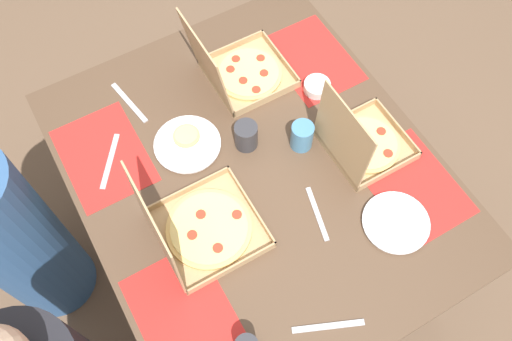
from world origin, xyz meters
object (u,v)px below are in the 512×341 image
object	(u,v)px
pizza_box_edge_far	(362,142)
pizza_box_center	(240,71)
pizza_box_corner_right	(198,229)
cup_dark	(302,136)
cup_red	(246,136)
diner_right_seat	(13,238)
condiment_bowl	(317,87)
plate_far_right	(187,144)
plate_near_right	(396,223)

from	to	relation	value
pizza_box_edge_far	pizza_box_center	bearing A→B (deg)	24.15
pizza_box_corner_right	cup_dark	xyz separation A→B (m)	(0.12, -0.45, -0.00)
pizza_box_edge_far	cup_red	distance (m)	0.38
pizza_box_edge_far	cup_red	bearing A→B (deg)	56.56
diner_right_seat	pizza_box_edge_far	bearing A→B (deg)	-109.25
condiment_bowl	diner_right_seat	size ratio (longest dim) A/B	0.08
plate_far_right	plate_near_right	world-z (taller)	plate_far_right
plate_far_right	cup_red	bearing A→B (deg)	-118.05
plate_near_right	pizza_box_edge_far	bearing A→B (deg)	-11.80
pizza_box_edge_far	condiment_bowl	world-z (taller)	pizza_box_edge_far
pizza_box_corner_right	cup_dark	world-z (taller)	pizza_box_corner_right
plate_far_right	cup_red	xyz separation A→B (m)	(-0.09, -0.18, 0.04)
pizza_box_edge_far	pizza_box_corner_right	distance (m)	0.61
plate_far_right	condiment_bowl	xyz separation A→B (m)	(-0.02, -0.51, 0.01)
pizza_box_center	pizza_box_corner_right	bearing A→B (deg)	139.04
plate_far_right	plate_near_right	xyz separation A→B (m)	(-0.58, -0.44, -0.00)
cup_dark	condiment_bowl	bearing A→B (deg)	-45.94
pizza_box_center	cup_red	distance (m)	0.27
plate_near_right	plate_far_right	bearing A→B (deg)	36.84
plate_far_right	plate_near_right	bearing A→B (deg)	-143.16
pizza_box_center	plate_far_right	size ratio (longest dim) A/B	1.43
pizza_box_corner_right	plate_near_right	distance (m)	0.62
pizza_box_edge_far	pizza_box_corner_right	bearing A→B (deg)	90.55
condiment_bowl	diner_right_seat	distance (m)	1.21
pizza_box_corner_right	pizza_box_center	bearing A→B (deg)	-40.96
pizza_box_center	plate_near_right	distance (m)	0.75
cup_red	condiment_bowl	bearing A→B (deg)	-77.91
plate_far_right	cup_red	distance (m)	0.20
pizza_box_center	cup_dark	distance (m)	0.34
diner_right_seat	cup_red	bearing A→B (deg)	-103.06
plate_far_right	plate_near_right	size ratio (longest dim) A/B	1.07
plate_near_right	condiment_bowl	distance (m)	0.56
pizza_box_center	cup_dark	size ratio (longest dim) A/B	3.15
pizza_box_edge_far	cup_dark	size ratio (longest dim) A/B	2.86
pizza_box_edge_far	diner_right_seat	distance (m)	1.27
pizza_box_edge_far	pizza_box_corner_right	world-z (taller)	pizza_box_corner_right
cup_red	condiment_bowl	distance (m)	0.34
cup_dark	pizza_box_edge_far	bearing A→B (deg)	-126.26
cup_dark	condiment_bowl	xyz separation A→B (m)	(0.16, -0.17, -0.03)
pizza_box_edge_far	plate_near_right	distance (m)	0.29
diner_right_seat	plate_near_right	bearing A→B (deg)	-121.73
cup_red	plate_far_right	bearing A→B (deg)	61.95
pizza_box_edge_far	plate_far_right	bearing A→B (deg)	58.40
condiment_bowl	cup_red	bearing A→B (deg)	102.09
pizza_box_center	cup_red	size ratio (longest dim) A/B	3.22
cup_red	pizza_box_center	bearing A→B (deg)	-24.67
pizza_box_center	condiment_bowl	world-z (taller)	pizza_box_center
pizza_box_corner_right	condiment_bowl	size ratio (longest dim) A/B	3.61
cup_red	diner_right_seat	distance (m)	0.92
cup_dark	cup_red	bearing A→B (deg)	59.57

